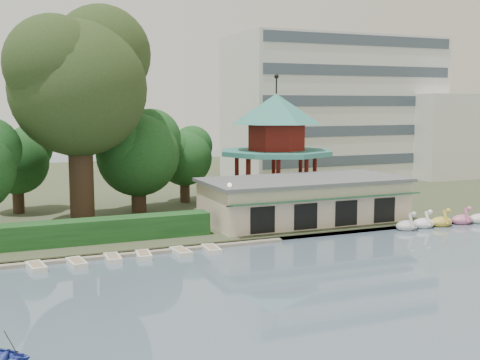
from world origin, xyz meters
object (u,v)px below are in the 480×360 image
boathouse (304,199)px  big_tree (80,77)px  dock (62,259)px  pavilion (276,137)px

boathouse → big_tree: big_tree is taller
dock → big_tree: size_ratio=1.75×
dock → boathouse: 22.62m
dock → boathouse: bearing=12.2°
dock → big_tree: (3.16, 10.99, 13.24)m
big_tree → boathouse: bearing=-18.3°
dock → big_tree: bearing=74.0°
dock → boathouse: (22.00, 4.77, 2.25)m
boathouse → pavilion: (2.00, 10.03, 5.11)m
dock → boathouse: boathouse is taller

